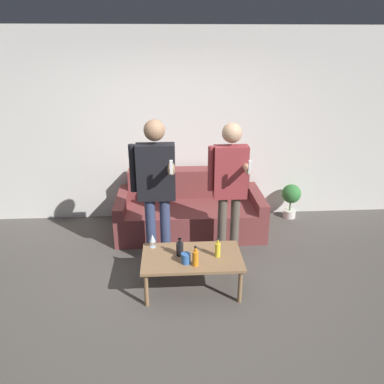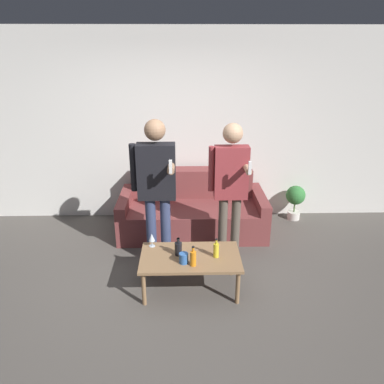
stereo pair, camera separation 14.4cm
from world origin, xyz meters
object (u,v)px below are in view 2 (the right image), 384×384
person_standing_left (156,182)px  coffee_table (190,260)px  couch (192,210)px  bottle_orange (216,250)px  person_standing_right (230,182)px

person_standing_left → coffee_table: bearing=-55.9°
couch → bottle_orange: size_ratio=9.47×
coffee_table → person_standing_right: size_ratio=0.62×
coffee_table → person_standing_left: person_standing_left is taller
person_standing_left → couch: bearing=63.7°
couch → person_standing_left: size_ratio=1.15×
person_standing_left → person_standing_right: (0.84, 0.05, -0.02)m
coffee_table → person_standing_right: bearing=51.9°
couch → coffee_table: bearing=-92.2°
coffee_table → couch: bearing=87.8°
bottle_orange → person_standing_right: person_standing_right is taller
person_standing_left → bottle_orange: bearing=-41.5°
coffee_table → bottle_orange: 0.29m
bottle_orange → person_standing_left: size_ratio=0.12×
bottle_orange → person_standing_right: size_ratio=0.13×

